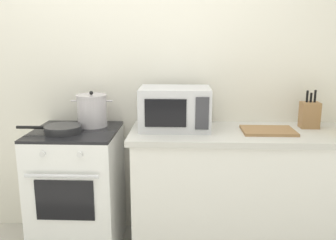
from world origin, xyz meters
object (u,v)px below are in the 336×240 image
at_px(stock_pot, 92,110).
at_px(frying_pan, 62,129).
at_px(stove, 78,190).
at_px(cutting_board, 268,131).
at_px(microwave, 175,108).
at_px(knife_block, 310,115).

relative_size(stock_pot, frying_pan, 0.67).
relative_size(stove, frying_pan, 2.01).
relative_size(frying_pan, cutting_board, 1.27).
bearing_deg(cutting_board, frying_pan, -177.07).
xyz_separation_m(stock_pot, microwave, (0.62, -0.05, 0.03)).
bearing_deg(cutting_board, microwave, 173.19).
distance_m(frying_pan, knife_block, 1.77).
distance_m(stock_pot, microwave, 0.62).
height_order(stock_pot, cutting_board, stock_pot).
relative_size(microwave, cutting_board, 1.39).
xyz_separation_m(frying_pan, cutting_board, (1.43, 0.07, -0.02)).
bearing_deg(stock_pot, cutting_board, -5.61).
bearing_deg(frying_pan, knife_block, 6.91).
height_order(stove, frying_pan, frying_pan).
bearing_deg(microwave, knife_block, 3.62).
distance_m(cutting_board, knife_block, 0.37).
height_order(stove, microwave, microwave).
bearing_deg(knife_block, stove, -175.24).
height_order(stove, knife_block, knife_block).
bearing_deg(stock_pot, microwave, -4.34).
bearing_deg(frying_pan, cutting_board, 2.93).
distance_m(stove, knife_block, 1.79).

